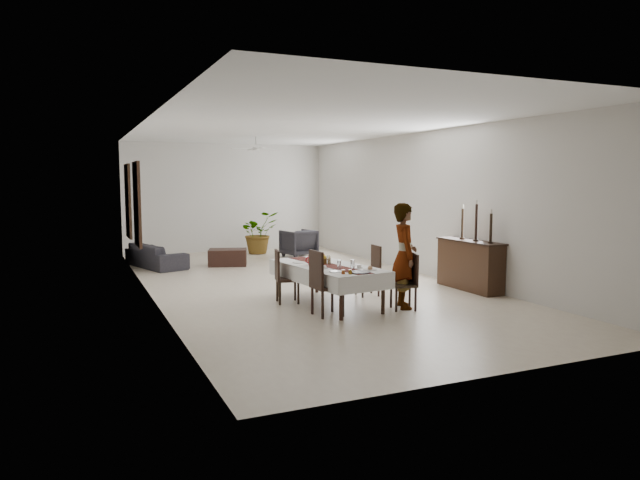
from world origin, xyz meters
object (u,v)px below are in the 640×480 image
at_px(dining_table_top, 328,267).
at_px(sideboard_body, 470,266).
at_px(red_pitcher, 312,260).
at_px(woman, 404,256).
at_px(sofa, 156,255).

height_order(dining_table_top, sideboard_body, sideboard_body).
bearing_deg(dining_table_top, red_pitcher, 149.04).
xyz_separation_m(red_pitcher, sideboard_body, (3.34, 0.04, -0.31)).
distance_m(red_pitcher, woman, 1.55).
relative_size(dining_table_top, sofa, 1.10).
bearing_deg(woman, sideboard_body, -48.31).
bearing_deg(sideboard_body, woman, -157.28).
bearing_deg(sofa, dining_table_top, -177.08).
bearing_deg(woman, red_pitcher, 77.36).
bearing_deg(dining_table_top, sofa, 103.10).
xyz_separation_m(dining_table_top, sideboard_body, (3.10, 0.14, -0.19)).
relative_size(red_pitcher, sideboard_body, 0.12).
distance_m(dining_table_top, woman, 1.30).
xyz_separation_m(red_pitcher, sofa, (-1.85, 5.47, -0.49)).
bearing_deg(sofa, red_pitcher, -178.96).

